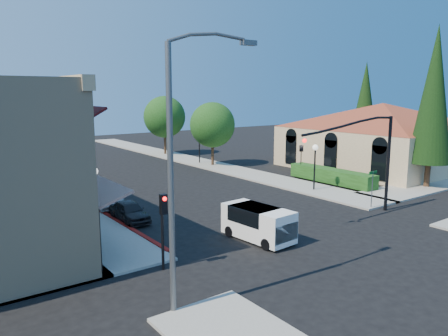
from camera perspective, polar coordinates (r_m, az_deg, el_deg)
ground at (r=22.86m, az=12.16°, el=-9.37°), size 120.00×120.00×0.00m
sidewalk_left at (r=42.52m, az=-25.46°, el=-1.10°), size 3.50×50.00×0.12m
sidewalk_right at (r=48.77m, az=-4.90°, el=1.13°), size 3.50×50.00×0.12m
curb_red_strip at (r=25.23m, az=-12.81°, el=-7.55°), size 0.25×10.00×0.06m
mission_building at (r=46.26m, az=19.89°, el=4.71°), size 30.12×30.12×6.40m
hedge at (r=37.11m, az=13.82°, el=-1.99°), size 1.40×8.00×1.10m
conifer_near at (r=37.27m, az=25.71°, el=8.58°), size 3.20×3.20×12.50m
conifer_far at (r=54.77m, az=17.92°, el=8.27°), size 3.20×3.20×11.00m
street_tree_a at (r=44.16m, az=-1.52°, el=5.65°), size 4.56×4.56×6.48m
street_tree_b at (r=52.65m, az=-7.78°, el=6.63°), size 4.94×4.94×7.02m
signal_mast_arm at (r=27.36m, az=18.31°, el=2.32°), size 8.01×0.39×6.00m
secondary_signal at (r=18.40m, az=-7.96°, el=-6.42°), size 0.28×0.42×3.32m
cobra_streetlight at (r=14.30m, az=-5.79°, el=1.04°), size 3.60×0.25×9.31m
street_name_sign at (r=29.47m, az=18.81°, el=-1.91°), size 0.80×0.06×2.50m
lamppost_left_near at (r=23.99m, az=-16.56°, el=-1.87°), size 0.44×0.44×3.57m
lamppost_left_far at (r=37.32m, az=-23.90°, el=1.77°), size 0.44×0.44×3.57m
lamppost_right_near at (r=33.61m, az=11.80°, el=1.61°), size 0.44×0.44×3.57m
lamppost_right_far at (r=45.78m, az=-3.25°, el=3.96°), size 0.44×0.44×3.57m
white_van at (r=22.34m, az=4.54°, el=-6.97°), size 1.98×3.97×1.70m
parked_car_a at (r=26.12m, az=-12.25°, el=-5.55°), size 1.49×3.57×1.21m
parked_car_b at (r=29.78m, az=-15.49°, el=-3.61°), size 1.69×4.24×1.37m
parked_car_c at (r=41.40m, az=-19.63°, el=-0.10°), size 1.95×4.72×1.37m
parked_car_d at (r=43.64m, az=-22.41°, el=0.10°), size 2.07×4.36×1.20m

